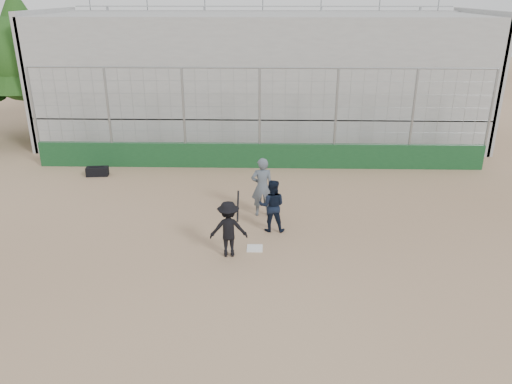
{
  "coord_description": "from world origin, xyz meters",
  "views": [
    {
      "loc": [
        0.35,
        -12.36,
        6.69
      ],
      "look_at": [
        0.0,
        1.4,
        1.15
      ],
      "focal_mm": 35.0,
      "sensor_mm": 36.0,
      "label": 1
    }
  ],
  "objects_px": {
    "catcher_crouched": "(272,214)",
    "umpire": "(262,190)",
    "equipment_bag": "(97,171)",
    "batter_at_plate": "(229,229)"
  },
  "relations": [
    {
      "from": "batter_at_plate",
      "to": "catcher_crouched",
      "type": "relative_size",
      "value": 1.58
    },
    {
      "from": "catcher_crouched",
      "to": "umpire",
      "type": "distance_m",
      "value": 1.23
    },
    {
      "from": "catcher_crouched",
      "to": "batter_at_plate",
      "type": "bearing_deg",
      "value": -127.86
    },
    {
      "from": "catcher_crouched",
      "to": "umpire",
      "type": "bearing_deg",
      "value": 104.96
    },
    {
      "from": "batter_at_plate",
      "to": "equipment_bag",
      "type": "distance_m",
      "value": 8.38
    },
    {
      "from": "batter_at_plate",
      "to": "umpire",
      "type": "relative_size",
      "value": 1.01
    },
    {
      "from": "batter_at_plate",
      "to": "umpire",
      "type": "bearing_deg",
      "value": 72.0
    },
    {
      "from": "catcher_crouched",
      "to": "umpire",
      "type": "xyz_separation_m",
      "value": [
        -0.31,
        1.15,
        0.32
      ]
    },
    {
      "from": "catcher_crouched",
      "to": "equipment_bag",
      "type": "bearing_deg",
      "value": 145.43
    },
    {
      "from": "umpire",
      "to": "equipment_bag",
      "type": "xyz_separation_m",
      "value": [
        -6.48,
        3.53,
        -0.69
      ]
    }
  ]
}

